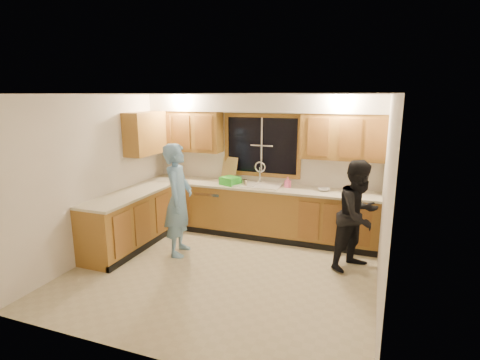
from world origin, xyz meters
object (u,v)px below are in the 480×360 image
at_px(stove, 107,232).
at_px(bowl, 324,190).
at_px(dishwasher, 213,208).
at_px(woman, 358,215).
at_px(sink, 257,188).
at_px(soap_bottle, 288,182).
at_px(man, 178,200).
at_px(dish_crate, 230,181).
at_px(knife_block, 172,172).

xyz_separation_m(stove, bowl, (2.98, 1.83, 0.49)).
distance_m(dishwasher, woman, 2.77).
height_order(sink, soap_bottle, sink).
bearing_deg(man, sink, -49.24).
distance_m(sink, stove, 2.60).
bearing_deg(dish_crate, bowl, 3.88).
distance_m(stove, knife_block, 1.95).
height_order(stove, dish_crate, dish_crate).
bearing_deg(woman, sink, 100.99).
distance_m(man, soap_bottle, 1.92).
xyz_separation_m(sink, woman, (1.78, -0.78, -0.06)).
bearing_deg(dish_crate, woman, -16.78).
xyz_separation_m(soap_bottle, bowl, (0.63, -0.04, -0.07)).
height_order(man, woman, man).
xyz_separation_m(dishwasher, soap_bottle, (1.40, 0.07, 0.60)).
bearing_deg(knife_block, dishwasher, -27.69).
distance_m(sink, man, 1.51).
relative_size(dish_crate, soap_bottle, 1.63).
distance_m(dishwasher, man, 1.29).
bearing_deg(woman, man, 133.70).
distance_m(man, bowl, 2.41).
bearing_deg(man, bowl, -72.19).
relative_size(man, dish_crate, 5.94).
height_order(woman, bowl, woman).
bearing_deg(dish_crate, man, -111.37).
xyz_separation_m(sink, dish_crate, (-0.47, -0.10, 0.13)).
bearing_deg(soap_bottle, bowl, -3.70).
bearing_deg(sink, dishwasher, -179.01).
xyz_separation_m(stove, woman, (3.58, 1.04, 0.35)).
xyz_separation_m(dishwasher, dish_crate, (0.38, -0.09, 0.58)).
bearing_deg(soap_bottle, knife_block, -179.64).
height_order(knife_block, dish_crate, knife_block).
bearing_deg(knife_block, bowl, -24.89).
bearing_deg(woman, dish_crate, 107.82).
distance_m(stove, man, 1.18).
distance_m(knife_block, dish_crate, 1.27).
distance_m(sink, dishwasher, 0.96).
bearing_deg(soap_bottle, dishwasher, -177.34).
distance_m(sink, dish_crate, 0.49).
height_order(dishwasher, man, man).
relative_size(woman, dish_crate, 5.38).
height_order(woman, knife_block, woman).
distance_m(dishwasher, knife_block, 1.07).
xyz_separation_m(sink, knife_block, (-1.73, 0.04, 0.16)).
xyz_separation_m(woman, knife_block, (-3.51, 0.82, 0.22)).
bearing_deg(dishwasher, soap_bottle, 2.66).
relative_size(sink, dishwasher, 1.05).
relative_size(sink, soap_bottle, 4.69).
height_order(dish_crate, bowl, dish_crate).
relative_size(woman, bowl, 8.33).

